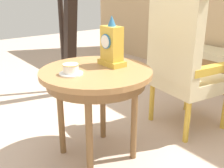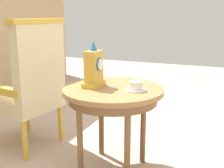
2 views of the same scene
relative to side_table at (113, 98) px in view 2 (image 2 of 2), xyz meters
The scene contains 4 objects.
side_table is the anchor object (origin of this frame).
teacup_left 0.21m from the side_table, 92.95° to the right, with size 0.15×0.15×0.07m.
mantel_clock 0.26m from the side_table, 97.00° to the left, with size 0.19×0.11×0.34m.
armchair 0.80m from the side_table, 84.68° to the left, with size 0.61×0.60×1.14m.
Camera 2 is at (-1.77, -0.81, 1.18)m, focal length 45.66 mm.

